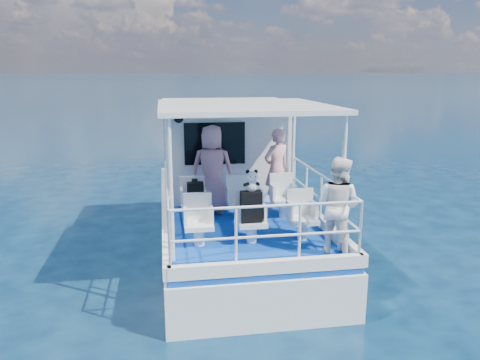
% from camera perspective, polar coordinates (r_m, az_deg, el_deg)
% --- Properties ---
extents(ground, '(2000.00, 2000.00, 0.00)m').
position_cam_1_polar(ground, '(9.43, 0.11, -10.32)').
color(ground, '#071D36').
rests_on(ground, ground).
extents(hull, '(3.00, 7.00, 1.60)m').
position_cam_1_polar(hull, '(10.35, -0.82, -8.14)').
color(hull, white).
rests_on(hull, ground).
extents(deck, '(2.90, 6.90, 0.10)m').
position_cam_1_polar(deck, '(10.07, -0.83, -3.63)').
color(deck, '#0A3897').
rests_on(deck, hull).
extents(cabin, '(2.85, 2.00, 2.20)m').
position_cam_1_polar(cabin, '(11.07, -1.86, 4.01)').
color(cabin, white).
rests_on(cabin, deck).
extents(canopy, '(3.00, 3.20, 0.08)m').
position_cam_1_polar(canopy, '(8.48, 0.35, 8.98)').
color(canopy, white).
rests_on(canopy, cabin).
extents(canopy_posts, '(2.77, 2.97, 2.20)m').
position_cam_1_polar(canopy_posts, '(8.59, 0.39, 1.34)').
color(canopy_posts, white).
rests_on(canopy_posts, deck).
extents(railings, '(2.84, 3.59, 1.00)m').
position_cam_1_polar(railings, '(8.42, 0.77, -3.10)').
color(railings, white).
rests_on(railings, deck).
extents(seat_port_fwd, '(0.48, 0.46, 0.38)m').
position_cam_1_polar(seat_port_fwd, '(9.15, -5.68, -3.87)').
color(seat_port_fwd, white).
rests_on(seat_port_fwd, deck).
extents(seat_center_fwd, '(0.48, 0.46, 0.38)m').
position_cam_1_polar(seat_center_fwd, '(9.24, -0.09, -3.62)').
color(seat_center_fwd, white).
rests_on(seat_center_fwd, deck).
extents(seat_stbd_fwd, '(0.48, 0.46, 0.38)m').
position_cam_1_polar(seat_stbd_fwd, '(9.42, 5.32, -3.35)').
color(seat_stbd_fwd, white).
rests_on(seat_stbd_fwd, deck).
extents(seat_port_aft, '(0.48, 0.46, 0.38)m').
position_cam_1_polar(seat_port_aft, '(7.91, -5.03, -6.60)').
color(seat_port_aft, white).
rests_on(seat_port_aft, deck).
extents(seat_center_aft, '(0.48, 0.46, 0.38)m').
position_cam_1_polar(seat_center_aft, '(8.03, 1.43, -6.26)').
color(seat_center_aft, white).
rests_on(seat_center_aft, deck).
extents(seat_stbd_aft, '(0.48, 0.46, 0.38)m').
position_cam_1_polar(seat_stbd_aft, '(8.23, 7.62, -5.87)').
color(seat_stbd_aft, white).
rests_on(seat_stbd_aft, deck).
extents(passenger_port_fwd, '(0.78, 0.64, 1.81)m').
position_cam_1_polar(passenger_port_fwd, '(9.51, -3.40, 1.29)').
color(passenger_port_fwd, '#C47F89').
rests_on(passenger_port_fwd, deck).
extents(passenger_stbd_fwd, '(0.73, 0.63, 1.70)m').
position_cam_1_polar(passenger_stbd_fwd, '(9.86, 4.47, 1.37)').
color(passenger_stbd_fwd, pink).
rests_on(passenger_stbd_fwd, deck).
extents(passenger_stbd_aft, '(0.95, 0.96, 1.57)m').
position_cam_1_polar(passenger_stbd_aft, '(7.56, 11.80, -3.06)').
color(passenger_stbd_aft, white).
rests_on(passenger_stbd_aft, deck).
extents(backpack_port, '(0.31, 0.17, 0.41)m').
position_cam_1_polar(backpack_port, '(8.99, -5.46, -1.55)').
color(backpack_port, black).
rests_on(backpack_port, seat_port_fwd).
extents(backpack_center, '(0.35, 0.20, 0.52)m').
position_cam_1_polar(backpack_center, '(7.84, 1.36, -3.27)').
color(backpack_center, black).
rests_on(backpack_center, seat_center_aft).
extents(compact_camera, '(0.11, 0.07, 0.07)m').
position_cam_1_polar(compact_camera, '(8.95, -5.57, -0.07)').
color(compact_camera, black).
rests_on(compact_camera, backpack_port).
extents(panda, '(0.23, 0.20, 0.36)m').
position_cam_1_polar(panda, '(7.75, 1.44, -0.08)').
color(panda, silver).
rests_on(panda, backpack_center).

